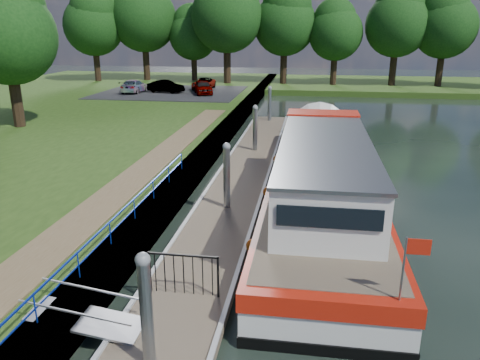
# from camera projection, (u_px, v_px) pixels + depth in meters

# --- Properties ---
(bank_edge) EXTENTS (1.10, 90.00, 0.78)m
(bank_edge) POSITION_uv_depth(u_px,v_px,m) (201.00, 160.00, 24.54)
(bank_edge) COLOR #473D2D
(bank_edge) RESTS_ON ground
(far_bank) EXTENTS (60.00, 18.00, 0.60)m
(far_bank) POSITION_uv_depth(u_px,v_px,m) (386.00, 85.00, 57.29)
(far_bank) COLOR #243F12
(far_bank) RESTS_ON ground
(footpath) EXTENTS (1.60, 40.00, 0.05)m
(footpath) POSITION_uv_depth(u_px,v_px,m) (113.00, 196.00, 18.10)
(footpath) COLOR brown
(footpath) RESTS_ON riverbank
(carpark) EXTENTS (14.00, 12.00, 0.06)m
(carpark) POSITION_uv_depth(u_px,v_px,m) (171.00, 92.00, 47.24)
(carpark) COLOR black
(carpark) RESTS_ON riverbank
(blue_fence) EXTENTS (0.04, 18.04, 0.72)m
(blue_fence) POSITION_uv_depth(u_px,v_px,m) (95.00, 242.00, 13.01)
(blue_fence) COLOR #0C2DBF
(blue_fence) RESTS_ON riverbank
(pontoon) EXTENTS (2.50, 30.00, 0.56)m
(pontoon) POSITION_uv_depth(u_px,v_px,m) (244.00, 177.00, 22.37)
(pontoon) COLOR brown
(pontoon) RESTS_ON ground
(mooring_piles) EXTENTS (0.30, 27.30, 3.55)m
(mooring_piles) POSITION_uv_depth(u_px,v_px,m) (244.00, 155.00, 22.03)
(mooring_piles) COLOR gray
(mooring_piles) RESTS_ON ground
(gangway) EXTENTS (2.58, 1.00, 0.92)m
(gangway) POSITION_uv_depth(u_px,v_px,m) (87.00, 319.00, 10.74)
(gangway) COLOR #A5A8AD
(gangway) RESTS_ON ground
(gate_panel) EXTENTS (1.85, 0.05, 1.15)m
(gate_panel) POSITION_uv_depth(u_px,v_px,m) (183.00, 268.00, 11.91)
(gate_panel) COLOR black
(gate_panel) RESTS_ON ground
(barge) EXTENTS (4.36, 21.15, 4.78)m
(barge) POSITION_uv_depth(u_px,v_px,m) (321.00, 174.00, 19.87)
(barge) COLOR black
(barge) RESTS_ON ground
(horizon_trees) EXTENTS (54.38, 10.03, 12.87)m
(horizon_trees) POSITION_uv_depth(u_px,v_px,m) (274.00, 19.00, 53.73)
(horizon_trees) COLOR #332316
(horizon_trees) RESTS_ON ground
(bank_tree_a) EXTENTS (6.12, 6.12, 9.72)m
(bank_tree_a) POSITION_uv_depth(u_px,v_px,m) (7.00, 27.00, 29.18)
(bank_tree_a) COLOR #332316
(bank_tree_a) RESTS_ON riverbank
(car_a) EXTENTS (2.74, 4.17, 1.32)m
(car_a) POSITION_uv_depth(u_px,v_px,m) (203.00, 87.00, 45.54)
(car_a) COLOR #999999
(car_a) RESTS_ON carpark
(car_b) EXTENTS (3.87, 2.07, 1.21)m
(car_b) POSITION_uv_depth(u_px,v_px,m) (166.00, 86.00, 46.58)
(car_b) COLOR #999999
(car_b) RESTS_ON carpark
(car_c) EXTENTS (1.82, 4.33, 1.25)m
(car_c) POSITION_uv_depth(u_px,v_px,m) (134.00, 86.00, 46.75)
(car_c) COLOR #999999
(car_c) RESTS_ON carpark
(car_d) EXTENTS (1.96, 4.20, 1.16)m
(car_d) POSITION_uv_depth(u_px,v_px,m) (204.00, 84.00, 49.19)
(car_d) COLOR #999999
(car_d) RESTS_ON carpark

